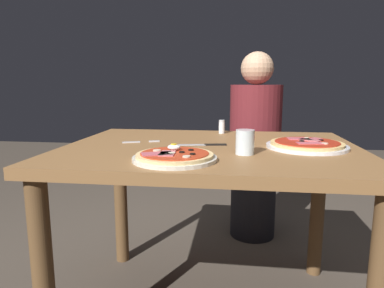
# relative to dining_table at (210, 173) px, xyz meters

# --- Properties ---
(dining_table) EXTENTS (1.17, 0.89, 0.74)m
(dining_table) POSITION_rel_dining_table_xyz_m (0.00, 0.00, 0.00)
(dining_table) COLOR olive
(dining_table) RESTS_ON ground
(pizza_foreground) EXTENTS (0.28, 0.28, 0.05)m
(pizza_foreground) POSITION_rel_dining_table_xyz_m (-0.10, -0.28, 0.12)
(pizza_foreground) COLOR silver
(pizza_foreground) RESTS_ON dining_table
(pizza_across_left) EXTENTS (0.31, 0.31, 0.03)m
(pizza_across_left) POSITION_rel_dining_table_xyz_m (0.37, -0.00, 0.12)
(pizza_across_left) COLOR white
(pizza_across_left) RESTS_ON dining_table
(water_glass_near) EXTENTS (0.07, 0.07, 0.09)m
(water_glass_near) POSITION_rel_dining_table_xyz_m (0.13, -0.15, 0.15)
(water_glass_near) COLOR silver
(water_glass_near) RESTS_ON dining_table
(fork) EXTENTS (0.15, 0.07, 0.00)m
(fork) POSITION_rel_dining_table_xyz_m (-0.31, 0.03, 0.11)
(fork) COLOR silver
(fork) RESTS_ON dining_table
(knife) EXTENTS (0.20, 0.05, 0.01)m
(knife) POSITION_rel_dining_table_xyz_m (-0.02, 0.00, 0.12)
(knife) COLOR silver
(knife) RESTS_ON dining_table
(salt_shaker) EXTENTS (0.03, 0.03, 0.07)m
(salt_shaker) POSITION_rel_dining_table_xyz_m (0.03, 0.35, 0.15)
(salt_shaker) COLOR white
(salt_shaker) RESTS_ON dining_table
(diner_person) EXTENTS (0.32, 0.32, 1.18)m
(diner_person) POSITION_rel_dining_table_xyz_m (0.22, 0.81, -0.07)
(diner_person) COLOR black
(diner_person) RESTS_ON ground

